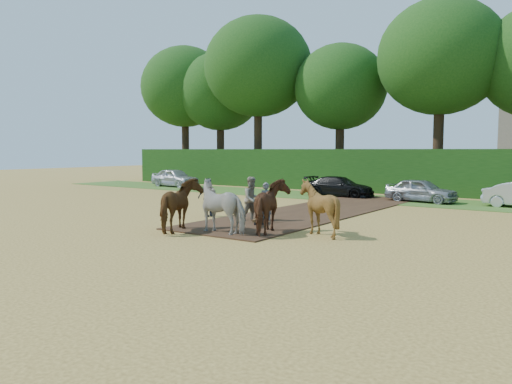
% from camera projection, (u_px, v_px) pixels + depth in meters
% --- Properties ---
extents(ground, '(120.00, 120.00, 0.00)m').
position_uv_depth(ground, '(199.00, 226.00, 19.25)').
color(ground, gold).
rests_on(ground, ground).
extents(earth_strip, '(4.50, 17.00, 0.05)m').
position_uv_depth(earth_strip, '(319.00, 211.00, 24.07)').
color(earth_strip, '#472D1C').
rests_on(earth_strip, ground).
extents(grass_verge, '(50.00, 5.00, 0.03)m').
position_uv_depth(grass_verge, '(352.00, 198.00, 30.62)').
color(grass_verge, '#38601E').
rests_on(grass_verge, ground).
extents(hedgerow, '(46.00, 1.60, 3.00)m').
position_uv_depth(hedgerow, '(380.00, 171.00, 34.14)').
color(hedgerow, '#14380F').
rests_on(hedgerow, ground).
extents(spectator_near, '(0.99, 1.10, 1.85)m').
position_uv_depth(spectator_near, '(252.00, 199.00, 20.58)').
color(spectator_near, tan).
rests_on(spectator_near, ground).
extents(spectator_far, '(0.71, 1.07, 1.69)m').
position_uv_depth(spectator_far, '(208.00, 197.00, 22.06)').
color(spectator_far, '#262A33').
rests_on(spectator_far, ground).
extents(plough_team, '(6.38, 5.52, 1.93)m').
position_uv_depth(plough_team, '(249.00, 206.00, 17.66)').
color(plough_team, brown).
rests_on(plough_team, ground).
extents(parked_cars, '(34.70, 2.86, 1.47)m').
position_uv_depth(parked_cars, '(398.00, 189.00, 29.14)').
color(parked_cars, silver).
rests_on(parked_cars, ground).
extents(treeline, '(48.70, 10.60, 14.21)m').
position_uv_depth(treeline, '(376.00, 69.00, 37.07)').
color(treeline, '#382616').
rests_on(treeline, ground).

